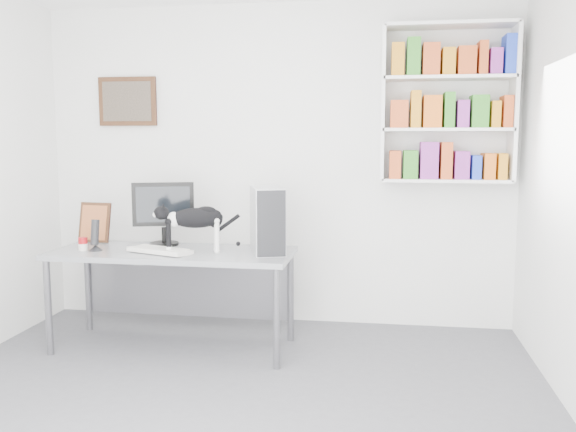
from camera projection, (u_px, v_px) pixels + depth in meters
The scene contains 11 objects.
room at pixel (210, 182), 3.24m from camera, with size 4.01×4.01×2.70m.
bookshelf at pixel (447, 104), 4.78m from camera, with size 1.03×0.28×1.24m, color silver.
wall_art at pixel (128, 101), 5.30m from camera, with size 0.52×0.04×0.42m, color #4A2F18.
desk at pixel (173, 299), 4.60m from camera, with size 1.80×0.70×0.75m, color gray.
monitor at pixel (163, 213), 4.75m from camera, with size 0.47×0.23×0.50m, color black.
keyboard at pixel (160, 250), 4.45m from camera, with size 0.48×0.18×0.04m, color beige.
pc_tower at pixel (267, 219), 4.49m from camera, with size 0.21×0.48×0.48m, color silver.
speaker at pixel (95, 234), 4.53m from camera, with size 0.11×0.11×0.24m, color black.
leaning_print at pixel (95, 222), 4.90m from camera, with size 0.27×0.11×0.33m, color #4A2F18.
soup_can at pixel (83, 244), 4.55m from camera, with size 0.07×0.07×0.10m, color #9E0D11.
cat at pixel (195, 229), 4.44m from camera, with size 0.56×0.15×0.35m, color black, non-canonical shape.
Camera 1 is at (0.90, -3.14, 1.58)m, focal length 38.00 mm.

